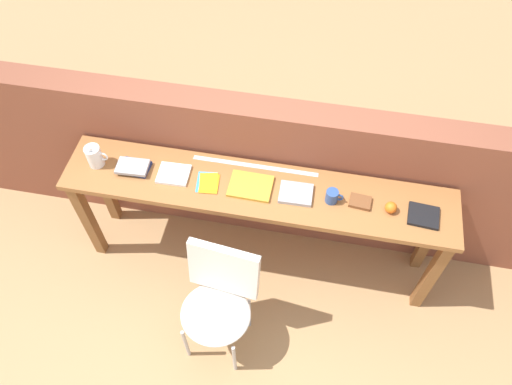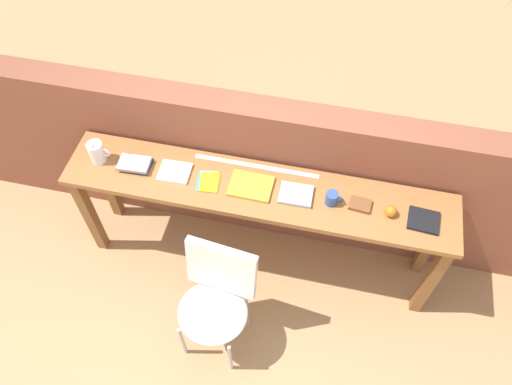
{
  "view_description": "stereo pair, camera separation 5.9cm",
  "coord_description": "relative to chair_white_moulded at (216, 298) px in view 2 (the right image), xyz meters",
  "views": [
    {
      "loc": [
        0.33,
        -1.52,
        3.39
      ],
      "look_at": [
        0.0,
        0.25,
        0.9
      ],
      "focal_mm": 35.0,
      "sensor_mm": 36.0,
      "label": 1
    },
    {
      "loc": [
        0.39,
        -1.51,
        3.39
      ],
      "look_at": [
        0.0,
        0.25,
        0.9
      ],
      "focal_mm": 35.0,
      "sensor_mm": 36.0,
      "label": 2
    }
  ],
  "objects": [
    {
      "name": "book_stack_leftmost",
      "position": [
        -0.68,
        0.62,
        0.38
      ],
      "size": [
        0.21,
        0.16,
        0.04
      ],
      "color": "navy",
      "rests_on": "sideboard"
    },
    {
      "name": "book_open_centre",
      "position": [
        0.08,
        0.62,
        0.36
      ],
      "size": [
        0.27,
        0.21,
        0.02
      ],
      "primitive_type": "cube",
      "rotation": [
        0.0,
        0.0,
        -0.02
      ],
      "color": "gold",
      "rests_on": "sideboard"
    },
    {
      "name": "ruler_metal_back_edge",
      "position": [
        0.08,
        0.79,
        0.35
      ],
      "size": [
        0.82,
        0.03,
        0.0
      ],
      "primitive_type": "cube",
      "color": "silver",
      "rests_on": "sideboard"
    },
    {
      "name": "mug",
      "position": [
        0.59,
        0.61,
        0.4
      ],
      "size": [
        0.11,
        0.08,
        0.09
      ],
      "color": "#2D4C8C",
      "rests_on": "sideboard"
    },
    {
      "name": "leather_journal_brown",
      "position": [
        0.76,
        0.62,
        0.37
      ],
      "size": [
        0.14,
        0.11,
        0.02
      ],
      "primitive_type": "cube",
      "rotation": [
        0.0,
        0.0,
        -0.09
      ],
      "color": "brown",
      "rests_on": "sideboard"
    },
    {
      "name": "sideboard",
      "position": [
        0.13,
        0.62,
        0.21
      ],
      "size": [
        2.5,
        0.44,
        0.88
      ],
      "color": "#996033",
      "rests_on": "ground"
    },
    {
      "name": "magazine_cycling",
      "position": [
        -0.42,
        0.62,
        0.36
      ],
      "size": [
        0.2,
        0.17,
        0.02
      ],
      "primitive_type": "cube",
      "rotation": [
        0.0,
        0.0,
        0.03
      ],
      "color": "white",
      "rests_on": "sideboard"
    },
    {
      "name": "brick_wall_back",
      "position": [
        0.13,
        0.96,
        0.1
      ],
      "size": [
        6.0,
        0.2,
        1.25
      ],
      "primitive_type": "cube",
      "color": "brown",
      "rests_on": "ground"
    },
    {
      "name": "chair_white_moulded",
      "position": [
        0.0,
        0.0,
        0.0
      ],
      "size": [
        0.49,
        0.5,
        0.89
      ],
      "color": "silver",
      "rests_on": "ground"
    },
    {
      "name": "pitcher_white",
      "position": [
        -0.93,
        0.62,
        0.43
      ],
      "size": [
        0.14,
        0.1,
        0.18
      ],
      "color": "white",
      "rests_on": "sideboard"
    },
    {
      "name": "sports_ball_small",
      "position": [
        0.95,
        0.6,
        0.39
      ],
      "size": [
        0.07,
        0.07,
        0.07
      ],
      "primitive_type": "sphere",
      "color": "orange",
      "rests_on": "sideboard"
    },
    {
      "name": "pamphlet_pile_colourful",
      "position": [
        -0.19,
        0.6,
        0.36
      ],
      "size": [
        0.16,
        0.18,
        0.01
      ],
      "color": "#3399D8",
      "rests_on": "sideboard"
    },
    {
      "name": "book_grey_hardcover",
      "position": [
        0.37,
        0.61,
        0.37
      ],
      "size": [
        0.21,
        0.17,
        0.03
      ],
      "primitive_type": "cube",
      "rotation": [
        0.0,
        0.0,
        0.02
      ],
      "color": "#9E9EA3",
      "rests_on": "sideboard"
    },
    {
      "name": "book_repair_rightmost",
      "position": [
        1.15,
        0.59,
        0.36
      ],
      "size": [
        0.19,
        0.17,
        0.02
      ],
      "primitive_type": "cube",
      "rotation": [
        0.0,
        0.0,
        -0.07
      ],
      "color": "black",
      "rests_on": "sideboard"
    },
    {
      "name": "ground_plane",
      "position": [
        0.13,
        0.32,
        -0.53
      ],
      "size": [
        40.0,
        40.0,
        0.0
      ],
      "primitive_type": "plane",
      "color": "tan"
    }
  ]
}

